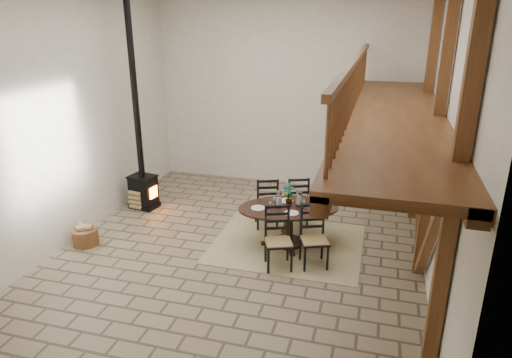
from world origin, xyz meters
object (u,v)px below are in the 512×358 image
(wood_stove, at_px, (141,163))
(log_basket, at_px, (85,236))
(dining_table, at_px, (288,224))
(log_stack, at_px, (137,199))

(wood_stove, distance_m, log_basket, 2.28)
(dining_table, distance_m, log_stack, 3.99)
(dining_table, bearing_deg, log_basket, 174.11)
(log_stack, bearing_deg, log_basket, -93.00)
(dining_table, bearing_deg, log_stack, 146.66)
(dining_table, distance_m, wood_stove, 3.95)
(dining_table, distance_m, log_basket, 4.16)
(log_stack, bearing_deg, wood_stove, 46.48)
(log_basket, height_order, log_stack, log_stack)
(dining_table, height_order, log_stack, dining_table)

